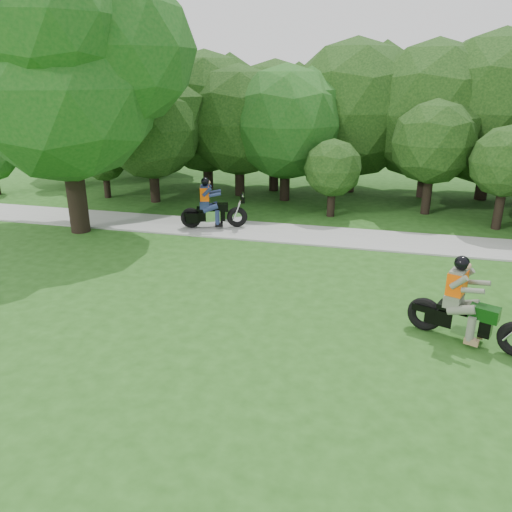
# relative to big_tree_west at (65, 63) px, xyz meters

# --- Properties ---
(ground) EXTENTS (100.00, 100.00, 0.00)m
(ground) POSITION_rel_big_tree_west_xyz_m (10.54, -6.85, -5.76)
(ground) COLOR #214D16
(ground) RESTS_ON ground
(walkway) EXTENTS (60.00, 2.20, 0.06)m
(walkway) POSITION_rel_big_tree_west_xyz_m (10.54, 1.15, -5.73)
(walkway) COLOR gray
(walkway) RESTS_ON ground
(tree_line) EXTENTS (39.25, 11.36, 7.50)m
(tree_line) POSITION_rel_big_tree_west_xyz_m (11.78, 7.77, -2.11)
(tree_line) COLOR black
(tree_line) RESTS_ON ground
(big_tree_west) EXTENTS (8.64, 6.56, 9.96)m
(big_tree_west) POSITION_rel_big_tree_west_xyz_m (0.00, 0.00, 0.00)
(big_tree_west) COLOR black
(big_tree_west) RESTS_ON ground
(chopper_motorcycle) EXTENTS (2.59, 1.42, 1.91)m
(chopper_motorcycle) POSITION_rel_big_tree_west_xyz_m (12.47, -5.39, -5.05)
(chopper_motorcycle) COLOR black
(chopper_motorcycle) RESTS_ON ground
(touring_motorcycle) EXTENTS (2.40, 1.27, 1.88)m
(touring_motorcycle) POSITION_rel_big_tree_west_xyz_m (4.54, 1.07, -5.01)
(touring_motorcycle) COLOR black
(touring_motorcycle) RESTS_ON walkway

